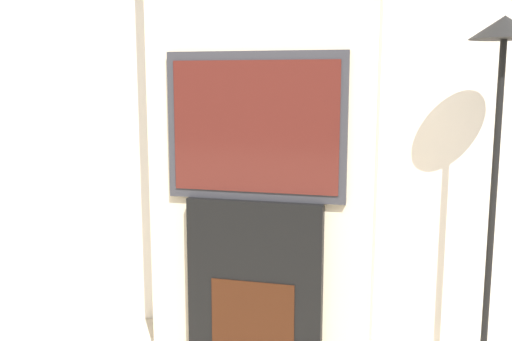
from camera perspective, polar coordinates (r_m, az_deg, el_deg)
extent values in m
cube|color=silver|center=(3.13, 1.90, 7.47)|extent=(6.00, 0.06, 2.70)
cube|color=beige|center=(2.91, 0.95, 7.36)|extent=(1.13, 0.39, 2.70)
cube|color=black|center=(2.90, 0.00, -11.24)|extent=(0.67, 0.14, 0.86)
cube|color=#33160A|center=(2.90, -0.37, -14.92)|extent=(0.42, 0.01, 0.41)
cube|color=#2D2D33|center=(2.73, 0.00, 4.41)|extent=(0.87, 0.06, 0.71)
cube|color=#471914|center=(2.70, -0.17, 4.36)|extent=(0.80, 0.01, 0.62)
cylinder|color=black|center=(2.82, 22.53, -4.34)|extent=(0.03, 0.03, 1.59)
cone|color=black|center=(2.76, 23.61, 12.99)|extent=(0.30, 0.30, 0.10)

